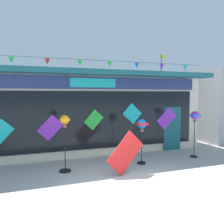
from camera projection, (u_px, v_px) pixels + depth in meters
The scene contains 7 objects.
ground_plane at pixel (132, 188), 6.76m from camera, with size 80.00×80.00×0.00m, color #ADAAA5.
kite_shop_building at pixel (78, 110), 12.68m from camera, with size 10.95×6.69×4.93m.
wind_spinner_left at pixel (65, 131), 8.05m from camera, with size 0.39×0.39×1.91m.
wind_spinner_center_left at pixel (142, 128), 8.99m from camera, with size 0.37×0.37×1.68m.
wind_spinner_center_right at pixel (195, 120), 9.93m from camera, with size 0.35×0.35×1.90m.
display_kite_on_ground at pixel (125, 153), 7.87m from camera, with size 0.71×0.03×1.30m, color red.
neighbour_building at pixel (214, 103), 17.28m from camera, with size 7.45×8.69×3.93m, color #99999E.
Camera 1 is at (-2.85, -5.97, 2.59)m, focal length 39.06 mm.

